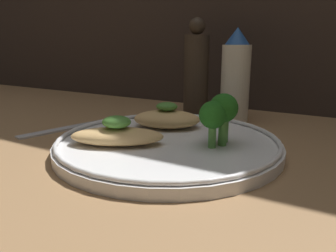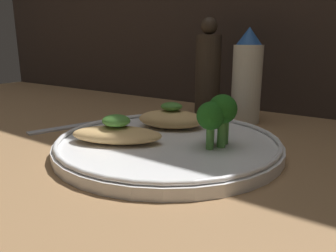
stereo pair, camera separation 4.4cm
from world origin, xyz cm
name	(u,v)px [view 1 (the left image)]	position (x,y,z in cm)	size (l,w,h in cm)	color
ground_plane	(168,154)	(0.00, 0.00, -0.50)	(180.00, 180.00, 1.00)	#936D47
plate	(168,143)	(0.00, 0.00, 0.99)	(30.11, 30.11, 2.00)	white
grilled_meat_front	(117,135)	(-4.80, -4.81, 2.72)	(12.92, 9.98, 3.80)	tan
grilled_meat_middle	(167,118)	(-3.56, 5.91, 2.85)	(11.86, 9.72, 3.96)	tan
broccoli_bunch	(220,113)	(6.63, 1.44, 5.61)	(4.47, 6.22, 6.70)	#569942
sauce_bottle	(235,77)	(1.97, 21.48, 8.04)	(5.20, 5.20, 16.80)	silver
pepper_grinder	(196,73)	(-5.92, 21.48, 8.51)	(4.82, 4.82, 18.68)	#382D23
fork	(68,127)	(-20.21, 1.45, 0.30)	(6.37, 16.76, 0.60)	silver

